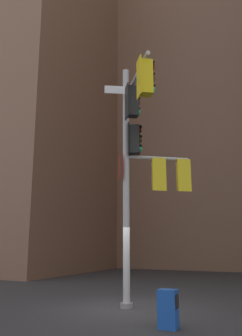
# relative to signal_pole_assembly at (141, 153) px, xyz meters

# --- Properties ---
(ground) EXTENTS (120.00, 120.00, 0.00)m
(ground) POSITION_rel_signal_pole_assembly_xyz_m (-0.64, 0.18, -4.92)
(ground) COLOR #2D2D30
(building_tower_left) EXTENTS (13.93, 13.93, 40.70)m
(building_tower_left) POSITION_rel_signal_pole_assembly_xyz_m (-15.67, 12.16, 15.43)
(building_tower_left) COLOR brown
(building_tower_left) RESTS_ON ground
(building_mid_block) EXTENTS (17.45, 17.45, 48.74)m
(building_mid_block) POSITION_rel_signal_pole_assembly_xyz_m (-1.16, 25.26, 19.45)
(building_mid_block) COLOR brown
(building_mid_block) RESTS_ON ground
(signal_pole_assembly) EXTENTS (2.45, 4.01, 8.12)m
(signal_pole_assembly) POSITION_rel_signal_pole_assembly_xyz_m (0.00, 0.00, 0.00)
(signal_pole_assembly) COLOR #B2B2B5
(signal_pole_assembly) RESTS_ON ground
(newspaper_box) EXTENTS (0.45, 0.36, 0.90)m
(newspaper_box) POSITION_rel_signal_pole_assembly_xyz_m (1.37, -1.91, -4.47)
(newspaper_box) COLOR #194CB2
(newspaper_box) RESTS_ON ground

